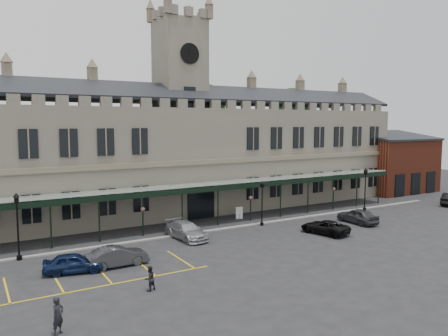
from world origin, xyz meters
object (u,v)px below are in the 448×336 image
station_building (181,156)px  person_b (150,278)px  lamp_post_right (365,185)px  car_right_a (357,216)px  lamp_post_mid (262,199)px  car_van (325,227)px  car_left_a (74,263)px  car_left_b (117,256)px  clock_tower (180,99)px  person_a (58,316)px  sign_board (239,213)px  lamp_post_left (17,220)px  car_taxi (186,231)px  traffic_cone (367,214)px

station_building → person_b: station_building is taller
lamp_post_right → car_right_a: bearing=-144.1°
lamp_post_mid → car_van: (3.15, -5.75, -2.08)m
car_left_a → car_left_b: bearing=-80.0°
clock_tower → person_a: (-18.25, -24.70, -12.15)m
sign_board → person_b: bearing=-120.9°
lamp_post_left → lamp_post_right: 37.49m
car_left_b → car_taxi: (7.64, 4.24, 0.02)m
car_left_b → station_building: bearing=-40.2°
car_taxi → car_right_a: car_right_a is taller
station_building → car_left_b: bearing=-128.4°
station_building → car_van: station_building is taller
traffic_cone → car_right_a: size_ratio=0.17×
sign_board → car_taxi: car_taxi is taller
lamp_post_left → car_taxi: lamp_post_left is taller
car_van → car_right_a: 6.18m
lamp_post_mid → car_taxi: bearing=-175.4°
car_right_a → person_a: bearing=16.6°
clock_tower → traffic_cone: clock_tower is taller
car_left_b → car_taxi: car_taxi is taller
lamp_post_left → car_right_a: (31.66, -4.56, -2.30)m
lamp_post_mid → person_a: bearing=-148.4°
lamp_post_left → car_van: bearing=-13.3°
station_building → car_taxi: 13.95m
car_left_b → sign_board: bearing=-63.5°
car_left_b → car_right_a: bearing=-90.2°
car_left_b → lamp_post_left: bearing=47.2°
lamp_post_left → car_taxi: bearing=-4.2°
person_b → car_right_a: bearing=173.7°
person_a → person_b: person_a is taller
lamp_post_mid → sign_board: size_ratio=3.51×
traffic_cone → car_left_a: 31.82m
clock_tower → lamp_post_mid: bearing=-70.8°
car_left_a → car_taxi: bearing=-55.8°
car_taxi → person_a: (-13.25, -12.92, 0.21)m
car_taxi → person_b: size_ratio=3.31×
lamp_post_right → traffic_cone: bearing=-135.0°
car_right_a → person_b: 26.07m
station_building → traffic_cone: station_building is taller
clock_tower → car_taxi: bearing=-113.0°
sign_board → car_van: size_ratio=0.28×
clock_tower → car_van: bearing=-67.4°
clock_tower → person_b: size_ratio=15.78×
lamp_post_right → person_a: 39.54m
traffic_cone → car_left_b: 28.82m
person_b → lamp_post_right: bearing=178.4°
lamp_post_right → car_van: (-11.83, -5.70, -2.40)m
clock_tower → car_left_b: bearing=-128.3°
traffic_cone → person_a: person_a is taller
station_building → car_right_a: station_building is taller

